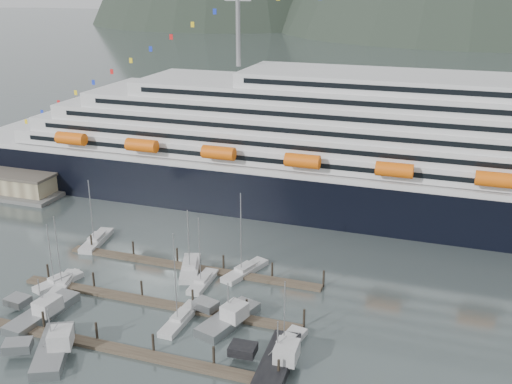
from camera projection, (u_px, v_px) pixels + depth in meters
ground at (176, 319)px, 90.94m from camera, size 1600.00×1600.00×0.00m
cruise_ship at (416, 162)px, 126.63m from camera, size 210.00×30.40×50.30m
dock_near at (112, 347)px, 83.48m from camera, size 48.18×2.28×3.20m
dock_mid at (156, 302)px, 95.05m from camera, size 48.18×2.28×3.20m
dock_far at (191, 267)px, 106.62m from camera, size 48.18×2.28×3.20m
sailboat_a at (59, 282)px, 101.05m from camera, size 5.12×8.88×11.70m
sailboat_b at (64, 283)px, 100.60m from camera, size 4.51×9.16×13.32m
sailboat_c at (203, 282)px, 101.05m from camera, size 2.55×8.74×12.89m
sailboat_d at (181, 319)px, 90.09m from camera, size 2.72×10.17×15.28m
sailboat_e at (97, 241)px, 116.75m from camera, size 4.51×11.04×13.82m
sailboat_f at (190, 269)px, 105.57m from camera, size 6.31×10.72×12.51m
sailboat_g at (245, 271)px, 104.79m from camera, size 5.81×10.71×15.72m
sailboat_h at (287, 345)px, 83.87m from camera, size 4.03×9.03×11.23m
trawler_a at (42, 311)px, 91.26m from camera, size 9.61×13.26×7.12m
trawler_b at (52, 348)px, 82.07m from camera, size 10.70×12.49×7.82m
trawler_d at (276, 360)px, 79.71m from camera, size 9.49×12.82×7.56m
trawler_e at (228, 318)px, 89.53m from camera, size 9.73×12.17×7.54m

